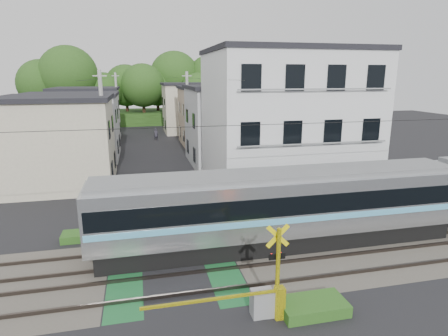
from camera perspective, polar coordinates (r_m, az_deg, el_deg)
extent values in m
plane|color=black|center=(15.74, -7.63, -15.13)|extent=(120.00, 120.00, 0.00)
cube|color=#47423A|center=(15.74, -7.63, -15.13)|extent=(120.00, 6.00, 0.00)
cube|color=black|center=(15.74, -7.63, -15.12)|extent=(5.20, 120.00, 0.00)
cube|color=#145126|center=(15.72, -14.80, -15.52)|extent=(1.30, 6.00, 0.00)
cube|color=#145126|center=(15.98, -0.61, -14.49)|extent=(1.30, 6.00, 0.00)
cube|color=#3F3833|center=(14.07, -6.84, -18.58)|extent=(120.00, 0.08, 0.14)
cube|color=#3F3833|center=(15.27, -7.45, -15.80)|extent=(120.00, 0.08, 0.14)
cube|color=#3F3833|center=(16.14, -7.82, -14.07)|extent=(120.00, 0.08, 0.14)
cube|color=#3F3833|center=(17.39, -8.26, -11.94)|extent=(120.00, 0.08, 0.14)
cube|color=black|center=(17.67, 8.57, -10.27)|extent=(16.15, 2.23, 0.84)
cube|color=black|center=(16.64, -11.18, -12.51)|extent=(2.24, 2.06, 0.56)
cube|color=black|center=(20.51, 24.22, -8.32)|extent=(2.24, 2.06, 0.56)
cube|color=silver|center=(17.07, 8.76, -5.25)|extent=(16.83, 2.62, 2.43)
cube|color=black|center=(16.97, 8.80, -4.32)|extent=(16.56, 2.66, 0.83)
cube|color=#54AAD4|center=(17.18, 8.72, -6.32)|extent=(16.66, 2.65, 0.26)
cube|color=slate|center=(16.68, 8.93, -0.93)|extent=(16.49, 2.15, 0.22)
cube|color=black|center=(15.97, -20.49, -5.96)|extent=(0.10, 2.25, 1.46)
cylinder|color=yellow|center=(12.52, 8.18, -15.42)|extent=(0.14, 0.14, 3.00)
cube|color=yellow|center=(12.07, 8.20, -10.22)|extent=(0.77, 0.05, 0.77)
cube|color=yellow|center=(12.07, 8.20, -10.22)|extent=(0.77, 0.05, 0.77)
cube|color=black|center=(12.37, 8.09, -13.18)|extent=(0.55, 0.05, 0.20)
sphere|color=#FF0C07|center=(12.37, 7.28, -13.16)|extent=(0.16, 0.16, 0.16)
sphere|color=#FF0C07|center=(12.47, 8.69, -12.97)|extent=(0.16, 0.16, 0.16)
cube|color=gray|center=(12.92, 5.81, -19.80)|extent=(0.70, 0.50, 0.90)
cube|color=yellow|center=(12.82, 8.45, -19.65)|extent=(0.30, 0.30, 1.10)
cube|color=yellow|center=(12.03, -2.11, -19.40)|extent=(4.20, 0.08, 0.08)
cylinder|color=yellow|center=(18.48, -18.24, -6.13)|extent=(0.14, 0.14, 3.00)
cube|color=yellow|center=(18.02, -18.56, -2.65)|extent=(0.77, 0.05, 0.77)
cube|color=yellow|center=(18.02, -18.56, -2.65)|extent=(0.77, 0.05, 0.77)
cube|color=black|center=(18.22, -18.39, -4.76)|extent=(0.55, 0.05, 0.20)
sphere|color=#FF0C07|center=(18.18, -18.91, -4.84)|extent=(0.16, 0.16, 0.16)
sphere|color=#FF0C07|center=(18.15, -17.90, -4.79)|extent=(0.16, 0.16, 0.16)
cube|color=gray|center=(18.81, -16.47, -9.07)|extent=(0.70, 0.50, 0.90)
cube|color=yellow|center=(19.04, -17.96, -8.57)|extent=(0.30, 0.30, 1.10)
cube|color=yellow|center=(18.79, -11.18, -6.97)|extent=(4.20, 0.08, 0.08)
cube|color=white|center=(25.34, 9.43, 6.66)|extent=(10.00, 8.00, 9.00)
cube|color=black|center=(25.19, 9.86, 17.21)|extent=(10.20, 8.16, 0.30)
cube|color=black|center=(21.00, 3.90, -3.04)|extent=(1.10, 0.06, 1.40)
cube|color=black|center=(21.82, 10.08, -2.58)|extent=(1.10, 0.06, 1.40)
cube|color=black|center=(22.87, 15.74, -2.13)|extent=(1.10, 0.06, 1.40)
cube|color=black|center=(24.12, 20.86, -1.71)|extent=(1.10, 0.06, 1.40)
cube|color=gray|center=(22.31, 13.20, -3.98)|extent=(9.00, 0.06, 0.08)
cube|color=black|center=(20.33, 4.04, 5.07)|extent=(1.10, 0.06, 1.40)
cube|color=black|center=(21.18, 10.42, 5.23)|extent=(1.10, 0.06, 1.40)
cube|color=black|center=(22.26, 16.25, 5.32)|extent=(1.10, 0.06, 1.40)
cube|color=black|center=(23.55, 21.49, 5.35)|extent=(1.10, 0.06, 1.40)
cube|color=gray|center=(21.60, 13.63, 3.62)|extent=(9.00, 0.06, 0.08)
cube|color=black|center=(20.10, 4.19, 13.55)|extent=(1.10, 0.06, 1.40)
cube|color=black|center=(20.95, 10.78, 13.36)|extent=(1.10, 0.06, 1.40)
cube|color=black|center=(22.04, 16.78, 13.04)|extent=(1.10, 0.06, 1.40)
cube|color=black|center=(23.34, 22.15, 12.64)|extent=(1.10, 0.06, 1.40)
cube|color=gray|center=(21.29, 14.10, 11.58)|extent=(9.00, 0.06, 0.08)
cube|color=beige|center=(28.63, -23.74, 3.45)|extent=(7.00, 7.00, 6.00)
cube|color=black|center=(28.29, -24.37, 9.73)|extent=(7.35, 7.35, 0.30)
cube|color=black|center=(26.81, -16.63, -0.31)|extent=(0.06, 1.00, 1.20)
cube|color=black|center=(30.21, -16.27, 1.27)|extent=(0.06, 1.00, 1.20)
cube|color=black|center=(26.29, -17.05, 5.62)|extent=(0.06, 1.00, 1.20)
cube|color=black|center=(29.75, -16.63, 6.54)|extent=(0.06, 1.00, 1.20)
cube|color=#B2B5B8|center=(33.00, 0.96, 6.29)|extent=(7.00, 8.00, 6.50)
cube|color=black|center=(32.72, 0.98, 12.21)|extent=(7.35, 8.40, 0.30)
cube|color=black|center=(30.71, -4.56, 1.99)|extent=(0.06, 1.00, 1.20)
cube|color=black|center=(34.60, -5.55, 3.32)|extent=(0.06, 1.00, 1.20)
cube|color=black|center=(30.26, -4.66, 7.19)|extent=(0.06, 1.00, 1.20)
cube|color=black|center=(34.20, -5.66, 7.93)|extent=(0.06, 1.00, 1.20)
cube|color=#B2B5B8|center=(37.50, -22.07, 5.66)|extent=(8.00, 7.00, 5.80)
cube|color=black|center=(37.24, -22.50, 10.30)|extent=(8.40, 7.35, 0.30)
cube|color=black|center=(35.60, -15.84, 3.15)|extent=(0.06, 1.00, 1.20)
cube|color=black|center=(39.04, -15.63, 4.07)|extent=(0.06, 1.00, 1.20)
cube|color=black|center=(35.21, -16.14, 7.63)|extent=(0.06, 1.00, 1.20)
cube|color=black|center=(38.69, -15.90, 8.16)|extent=(0.06, 1.00, 1.20)
cube|color=tan|center=(42.79, -1.78, 7.83)|extent=(7.00, 7.00, 6.20)
cube|color=black|center=(42.58, -1.81, 12.18)|extent=(7.35, 7.35, 0.30)
cube|color=black|center=(40.76, -6.16, 4.90)|extent=(0.06, 1.00, 1.20)
cube|color=black|center=(44.20, -6.72, 5.58)|extent=(0.06, 1.00, 1.20)
cube|color=black|center=(40.42, -6.27, 8.82)|extent=(0.06, 1.00, 1.20)
cube|color=black|center=(43.89, -6.83, 9.20)|extent=(0.06, 1.00, 1.20)
cube|color=#B2B5B8|center=(47.31, -20.05, 7.46)|extent=(7.00, 8.00, 6.00)
cube|color=black|center=(47.11, -20.37, 11.26)|extent=(7.35, 8.40, 0.30)
cube|color=black|center=(45.23, -15.71, 5.35)|extent=(0.06, 1.00, 1.20)
cube|color=black|center=(49.19, -15.52, 6.01)|extent=(0.06, 1.00, 1.20)
cube|color=black|center=(44.93, -15.94, 8.88)|extent=(0.06, 1.00, 1.20)
cube|color=black|center=(48.91, -15.74, 9.26)|extent=(0.06, 1.00, 1.20)
cube|color=beige|center=(52.48, -4.71, 9.01)|extent=(8.00, 7.00, 6.40)
cube|color=black|center=(52.31, -4.78, 12.67)|extent=(8.40, 7.35, 0.30)
cube|color=black|center=(50.51, -8.92, 6.54)|extent=(0.06, 1.00, 1.20)
cube|color=black|center=(53.98, -9.21, 6.99)|extent=(0.06, 1.00, 1.20)
cube|color=black|center=(50.24, -9.04, 9.71)|extent=(0.06, 1.00, 1.20)
cube|color=black|center=(53.72, -9.32, 9.96)|extent=(0.06, 1.00, 1.20)
cube|color=#2A501A|center=(64.09, -12.08, 7.66)|extent=(40.00, 10.00, 2.00)
cylinder|color=#332114|center=(61.88, -25.58, 7.80)|extent=(0.50, 0.50, 4.98)
sphere|color=#2A501A|center=(61.68, -25.97, 11.47)|extent=(6.98, 6.98, 6.98)
cylinder|color=#332114|center=(60.59, -22.19, 8.49)|extent=(0.50, 0.50, 5.96)
sphere|color=#2A501A|center=(60.42, -22.61, 12.98)|extent=(8.34, 8.34, 8.34)
cylinder|color=#332114|center=(63.07, -20.22, 8.25)|extent=(0.50, 0.50, 4.69)
sphere|color=#2A501A|center=(62.86, -20.51, 11.64)|extent=(6.56, 6.56, 6.56)
cylinder|color=#332114|center=(61.42, -17.61, 8.03)|extent=(0.50, 0.50, 4.08)
sphere|color=#2A501A|center=(61.21, -17.84, 11.07)|extent=(5.71, 5.71, 5.71)
cylinder|color=#332114|center=(63.33, -14.51, 8.68)|extent=(0.50, 0.50, 4.70)
sphere|color=#2A501A|center=(63.13, -14.71, 12.08)|extent=(6.58, 6.58, 6.58)
cylinder|color=#332114|center=(60.53, -12.09, 8.61)|extent=(0.50, 0.50, 4.74)
sphere|color=#2A501A|center=(60.32, -12.28, 12.20)|extent=(6.64, 6.64, 6.64)
cylinder|color=#332114|center=(63.68, -10.01, 8.89)|extent=(0.50, 0.50, 4.61)
sphere|color=#2A501A|center=(63.48, -10.15, 12.21)|extent=(6.45, 6.45, 6.45)
cylinder|color=#332114|center=(64.55, -7.40, 9.59)|extent=(0.50, 0.50, 5.81)
sphere|color=#2A501A|center=(64.38, -7.53, 13.71)|extent=(8.13, 8.13, 8.13)
cylinder|color=#332114|center=(61.05, -3.95, 8.60)|extent=(0.50, 0.50, 4.06)
sphere|color=#2A501A|center=(60.84, -4.00, 11.65)|extent=(5.68, 5.68, 5.68)
cylinder|color=#332114|center=(64.98, -2.03, 9.60)|extent=(0.50, 0.50, 5.54)
sphere|color=#2A501A|center=(64.80, -2.07, 13.51)|extent=(7.75, 7.75, 7.75)
cylinder|color=#332114|center=(63.63, 1.15, 9.46)|extent=(0.50, 0.50, 5.41)
sphere|color=#2A501A|center=(63.44, 1.17, 13.36)|extent=(7.58, 7.58, 7.58)
cube|color=black|center=(16.66, 12.41, 6.66)|extent=(60.00, 0.02, 0.02)
cylinder|color=#A5A5A0|center=(27.08, -17.85, 5.57)|extent=(0.26, 0.26, 8.00)
cube|color=#A5A5A0|center=(26.84, -18.43, 13.19)|extent=(0.90, 0.08, 0.08)
cylinder|color=#A5A5A0|center=(36.23, -5.55, 8.10)|extent=(0.26, 0.26, 8.00)
cube|color=#A5A5A0|center=(36.05, -5.69, 13.81)|extent=(0.90, 0.08, 0.08)
cylinder|color=#A5A5A0|center=(47.93, -15.94, 9.04)|extent=(0.26, 0.26, 8.00)
cube|color=#A5A5A0|center=(47.79, -16.23, 13.34)|extent=(0.90, 0.08, 0.08)
cube|color=black|center=(37.31, -17.00, 12.98)|extent=(0.02, 42.00, 0.02)
cube|color=black|center=(37.54, -5.99, 13.49)|extent=(0.02, 42.00, 0.02)
imported|color=#34323E|center=(45.73, -10.33, 5.04)|extent=(0.57, 0.39, 1.51)
cube|color=#2D5E1E|center=(13.48, 13.37, -19.84)|extent=(2.20, 1.20, 0.40)
cube|color=#2D5E1E|center=(19.35, -20.86, -9.64)|extent=(1.80, 1.00, 0.36)
cube|color=#2D5E1E|center=(19.36, 5.23, -8.81)|extent=(1.50, 0.90, 0.30)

